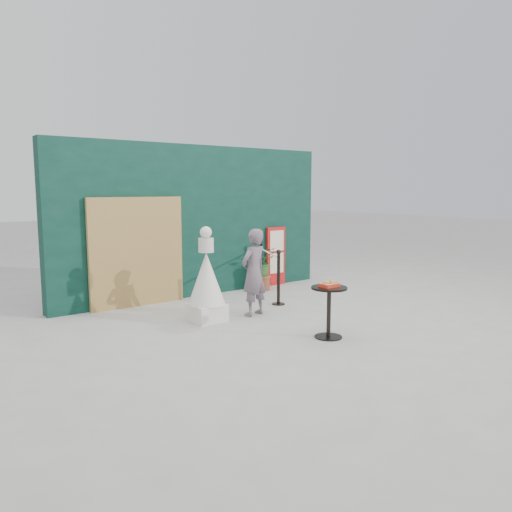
# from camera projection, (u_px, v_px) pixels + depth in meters

# --- Properties ---
(ground) EXTENTS (60.00, 60.00, 0.00)m
(ground) POSITION_uv_depth(u_px,v_px,m) (303.00, 328.00, 7.75)
(ground) COLOR #ADAAA5
(ground) RESTS_ON ground
(back_wall) EXTENTS (6.00, 0.30, 3.00)m
(back_wall) POSITION_uv_depth(u_px,v_px,m) (197.00, 221.00, 10.03)
(back_wall) COLOR black
(back_wall) RESTS_ON ground
(bamboo_fence) EXTENTS (1.80, 0.08, 2.00)m
(bamboo_fence) POSITION_uv_depth(u_px,v_px,m) (137.00, 252.00, 9.09)
(bamboo_fence) COLOR tan
(bamboo_fence) RESTS_ON ground
(woman) EXTENTS (0.61, 0.47, 1.48)m
(woman) POSITION_uv_depth(u_px,v_px,m) (254.00, 272.00, 8.43)
(woman) COLOR #665863
(woman) RESTS_ON ground
(menu_board) EXTENTS (0.50, 0.07, 1.30)m
(menu_board) POSITION_uv_depth(u_px,v_px,m) (276.00, 256.00, 11.13)
(menu_board) COLOR red
(menu_board) RESTS_ON ground
(statue) EXTENTS (0.61, 0.61, 1.55)m
(statue) POSITION_uv_depth(u_px,v_px,m) (207.00, 283.00, 8.07)
(statue) COLOR silver
(statue) RESTS_ON ground
(cafe_table) EXTENTS (0.52, 0.52, 0.75)m
(cafe_table) POSITION_uv_depth(u_px,v_px,m) (329.00, 304.00, 7.18)
(cafe_table) COLOR black
(cafe_table) RESTS_ON ground
(food_basket) EXTENTS (0.26, 0.19, 0.11)m
(food_basket) POSITION_uv_depth(u_px,v_px,m) (329.00, 284.00, 7.15)
(food_basket) COLOR red
(food_basket) RESTS_ON cafe_table
(planter) EXTENTS (0.54, 0.47, 0.92)m
(planter) POSITION_uv_depth(u_px,v_px,m) (262.00, 265.00, 10.57)
(planter) COLOR brown
(planter) RESTS_ON ground
(stanchion_barrier) EXTENTS (0.84, 1.54, 1.03)m
(stanchion_barrier) POSITION_uv_depth(u_px,v_px,m) (269.00, 272.00, 9.95)
(stanchion_barrier) COLOR black
(stanchion_barrier) RESTS_ON ground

